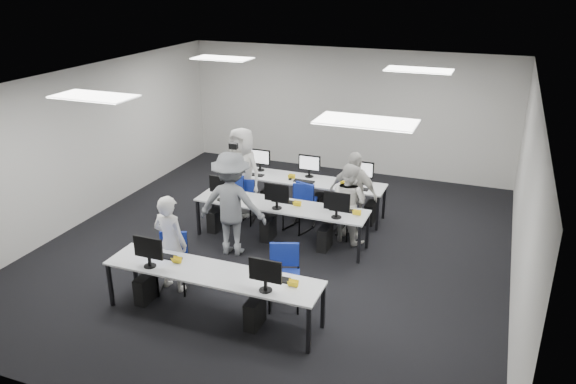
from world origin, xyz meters
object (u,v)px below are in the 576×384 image
at_px(chair_2, 244,209).
at_px(student_0, 171,243).
at_px(chair_4, 342,223).
at_px(chair_5, 239,201).
at_px(desk_mid, 281,207).
at_px(chair_0, 174,273).
at_px(student_2, 242,172).
at_px(chair_6, 305,209).
at_px(photographer, 232,204).
at_px(chair_3, 299,216).
at_px(student_1, 348,203).
at_px(desk_front, 212,275).
at_px(chair_1, 284,288).
at_px(chair_7, 348,219).
at_px(student_3, 353,194).

bearing_deg(chair_2, student_0, -101.70).
height_order(chair_4, chair_5, chair_5).
relative_size(desk_mid, chair_0, 3.56).
distance_m(chair_4, student_2, 2.29).
bearing_deg(chair_6, chair_0, -118.87).
relative_size(chair_0, photographer, 0.49).
distance_m(desk_mid, chair_5, 1.52).
distance_m(chair_3, chair_4, 0.85).
relative_size(chair_5, student_0, 0.60).
xyz_separation_m(chair_6, student_1, (0.99, -0.45, 0.47)).
bearing_deg(chair_0, desk_mid, 45.44).
bearing_deg(chair_6, student_0, -119.35).
height_order(chair_2, chair_6, chair_6).
bearing_deg(student_0, chair_0, 144.37).
bearing_deg(chair_6, desk_front, -101.90).
distance_m(chair_5, photographer, 1.74).
relative_size(desk_front, photographer, 1.73).
bearing_deg(chair_2, chair_1, -66.19).
bearing_deg(chair_0, chair_5, 74.65).
distance_m(student_0, student_1, 3.36).
distance_m(chair_5, chair_7, 2.28).
bearing_deg(photographer, desk_front, 101.90).
height_order(desk_front, chair_4, chair_4).
xyz_separation_m(chair_3, chair_4, (0.85, 0.02, -0.02)).
bearing_deg(chair_3, chair_5, -170.19).
relative_size(student_1, student_2, 0.82).
height_order(student_2, student_3, student_2).
relative_size(chair_1, chair_3, 1.05).
bearing_deg(student_1, chair_2, 19.76).
relative_size(chair_0, student_2, 0.50).
xyz_separation_m(chair_3, student_3, (1.01, 0.16, 0.54)).
distance_m(chair_1, photographer, 2.03).
bearing_deg(chair_4, photographer, -136.02).
bearing_deg(desk_front, chair_6, 87.82).
relative_size(chair_7, student_1, 0.58).
distance_m(desk_front, chair_1, 1.12).
distance_m(chair_5, student_0, 2.99).
bearing_deg(student_0, chair_6, -103.60).
height_order(chair_3, student_3, student_3).
relative_size(desk_mid, student_1, 2.15).
distance_m(chair_3, chair_7, 0.94).
bearing_deg(chair_4, student_3, 44.09).
relative_size(chair_0, student_1, 0.60).
distance_m(desk_mid, student_1, 1.23).
bearing_deg(student_1, desk_mid, 44.54).
distance_m(student_3, photographer, 2.29).
bearing_deg(desk_front, chair_5, 109.87).
bearing_deg(chair_3, photographer, -101.69).
height_order(chair_0, chair_3, chair_0).
distance_m(desk_front, chair_6, 3.57).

